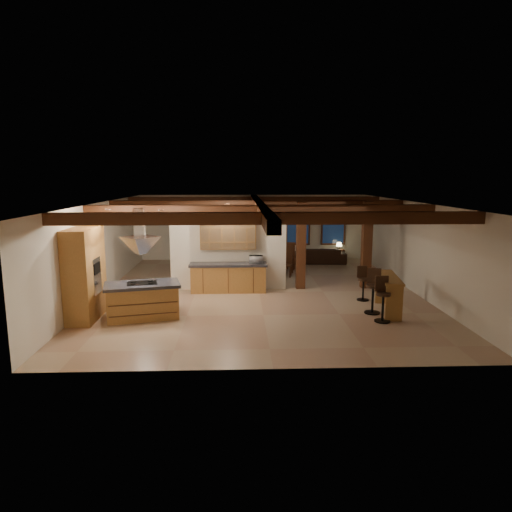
% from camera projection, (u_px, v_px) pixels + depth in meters
% --- Properties ---
extents(ground, '(12.00, 12.00, 0.00)m').
position_uv_depth(ground, '(259.00, 292.00, 14.78)').
color(ground, tan).
rests_on(ground, ground).
extents(room_walls, '(12.00, 12.00, 12.00)m').
position_uv_depth(room_walls, '(259.00, 238.00, 14.48)').
color(room_walls, silver).
rests_on(room_walls, ground).
extents(ceiling_beams, '(10.00, 12.00, 0.28)m').
position_uv_depth(ceiling_beams, '(259.00, 207.00, 14.31)').
color(ceiling_beams, '#3D1E0F').
rests_on(ceiling_beams, room_walls).
extents(timber_posts, '(2.50, 0.30, 2.90)m').
position_uv_depth(timber_posts, '(334.00, 236.00, 15.07)').
color(timber_posts, '#3D1E0F').
rests_on(timber_posts, ground).
extents(partition_wall, '(3.80, 0.18, 2.20)m').
position_uv_depth(partition_wall, '(228.00, 256.00, 15.05)').
color(partition_wall, silver).
rests_on(partition_wall, ground).
extents(pantry_cabinet, '(0.67, 1.60, 2.40)m').
position_uv_depth(pantry_cabinet, '(85.00, 274.00, 11.84)').
color(pantry_cabinet, '#AB7037').
rests_on(pantry_cabinet, ground).
extents(back_counter, '(2.50, 0.66, 0.94)m').
position_uv_depth(back_counter, '(228.00, 277.00, 14.77)').
color(back_counter, '#AB7037').
rests_on(back_counter, ground).
extents(upper_display_cabinet, '(1.80, 0.36, 0.95)m').
position_uv_depth(upper_display_cabinet, '(228.00, 235.00, 14.73)').
color(upper_display_cabinet, '#AB7037').
rests_on(upper_display_cabinet, partition_wall).
extents(range_hood, '(1.10, 1.10, 1.40)m').
position_uv_depth(range_hood, '(141.00, 252.00, 11.79)').
color(range_hood, silver).
rests_on(range_hood, room_walls).
extents(back_windows, '(2.70, 0.07, 1.70)m').
position_uv_depth(back_windows, '(316.00, 226.00, 20.47)').
color(back_windows, '#3D1E0F').
rests_on(back_windows, room_walls).
extents(framed_art, '(0.65, 0.05, 0.85)m').
position_uv_depth(framed_art, '(220.00, 222.00, 20.28)').
color(framed_art, '#3D1E0F').
rests_on(framed_art, room_walls).
extents(recessed_cans, '(3.16, 2.46, 0.03)m').
position_uv_depth(recessed_cans, '(169.00, 208.00, 12.29)').
color(recessed_cans, silver).
rests_on(recessed_cans, room_walls).
extents(kitchen_island, '(2.11, 1.43, 0.96)m').
position_uv_depth(kitchen_island, '(143.00, 300.00, 12.01)').
color(kitchen_island, '#AB7037').
rests_on(kitchen_island, ground).
extents(dining_table, '(1.79, 1.16, 0.59)m').
position_uv_depth(dining_table, '(271.00, 265.00, 17.82)').
color(dining_table, '#412010').
rests_on(dining_table, ground).
extents(sofa, '(2.30, 1.01, 0.66)m').
position_uv_depth(sofa, '(319.00, 255.00, 19.72)').
color(sofa, black).
rests_on(sofa, ground).
extents(microwave, '(0.45, 0.32, 0.24)m').
position_uv_depth(microwave, '(256.00, 259.00, 14.71)').
color(microwave, silver).
rests_on(microwave, back_counter).
extents(bar_counter, '(0.75, 1.95, 1.00)m').
position_uv_depth(bar_counter, '(389.00, 288.00, 12.55)').
color(bar_counter, '#AB7037').
rests_on(bar_counter, ground).
extents(side_table, '(0.46, 0.46, 0.52)m').
position_uv_depth(side_table, '(339.00, 255.00, 20.27)').
color(side_table, '#3D1E0F').
rests_on(side_table, ground).
extents(table_lamp, '(0.26, 0.26, 0.31)m').
position_uv_depth(table_lamp, '(339.00, 244.00, 20.19)').
color(table_lamp, black).
rests_on(table_lamp, side_table).
extents(bar_stool_a, '(0.41, 0.41, 1.17)m').
position_uv_depth(bar_stool_a, '(383.00, 299.00, 11.71)').
color(bar_stool_a, black).
rests_on(bar_stool_a, ground).
extents(bar_stool_b, '(0.46, 0.47, 1.23)m').
position_uv_depth(bar_stool_b, '(373.00, 291.00, 12.43)').
color(bar_stool_b, black).
rests_on(bar_stool_b, ground).
extents(bar_stool_c, '(0.36, 0.37, 1.03)m').
position_uv_depth(bar_stool_c, '(363.00, 283.00, 13.75)').
color(bar_stool_c, black).
rests_on(bar_stool_c, ground).
extents(dining_chairs, '(2.08, 2.08, 1.14)m').
position_uv_depth(dining_chairs, '(271.00, 258.00, 17.78)').
color(dining_chairs, '#3D1E0F').
rests_on(dining_chairs, ground).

